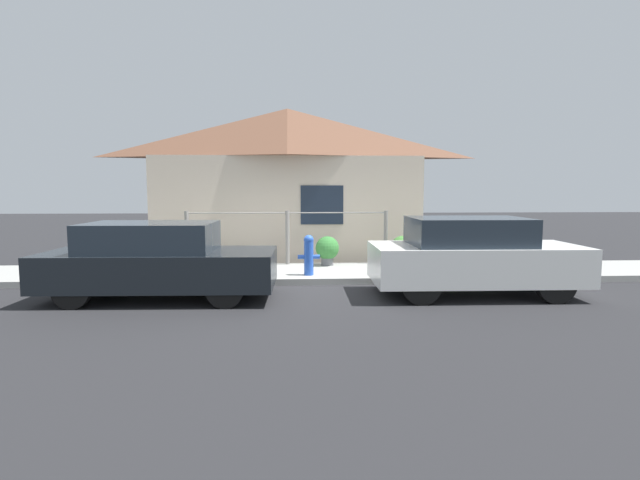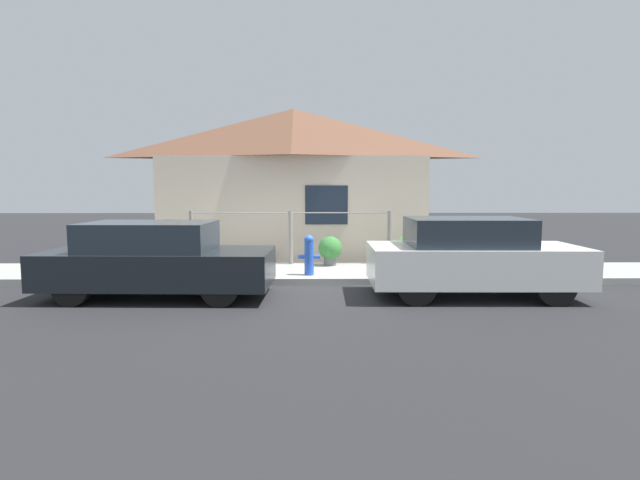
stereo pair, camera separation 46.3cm
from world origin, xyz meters
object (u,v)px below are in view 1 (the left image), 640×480
(car_right, at_px, (473,256))
(potted_plant_corner, at_px, (402,248))
(car_left, at_px, (158,261))
(fire_hydrant, at_px, (309,254))
(potted_plant_near_hydrant, at_px, (327,249))
(potted_plant_by_fence, at_px, (182,256))

(car_right, height_order, potted_plant_corner, car_right)
(car_left, relative_size, fire_hydrant, 4.77)
(potted_plant_corner, bearing_deg, potted_plant_near_hydrant, 178.50)
(car_right, relative_size, fire_hydrant, 4.43)
(potted_plant_by_fence, bearing_deg, potted_plant_near_hydrant, 5.26)
(potted_plant_near_hydrant, height_order, potted_plant_corner, potted_plant_corner)
(car_right, height_order, potted_plant_by_fence, car_right)
(car_left, distance_m, fire_hydrant, 3.14)
(car_right, bearing_deg, fire_hydrant, 153.40)
(car_right, bearing_deg, car_left, -179.12)
(car_right, xyz_separation_m, potted_plant_corner, (-0.68, 2.83, -0.19))
(fire_hydrant, relative_size, potted_plant_by_fence, 1.55)
(potted_plant_near_hydrant, distance_m, potted_plant_by_fence, 3.39)
(potted_plant_corner, bearing_deg, fire_hydrant, -150.80)
(car_left, bearing_deg, potted_plant_corner, 31.09)
(car_left, relative_size, potted_plant_by_fence, 7.37)
(potted_plant_by_fence, bearing_deg, fire_hydrant, -19.46)
(car_left, height_order, potted_plant_by_fence, car_left)
(car_left, xyz_separation_m, fire_hydrant, (2.73, 1.55, -0.10))
(fire_hydrant, bearing_deg, car_left, -150.47)
(car_right, distance_m, fire_hydrant, 3.36)
(car_right, distance_m, potted_plant_by_fence, 6.41)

